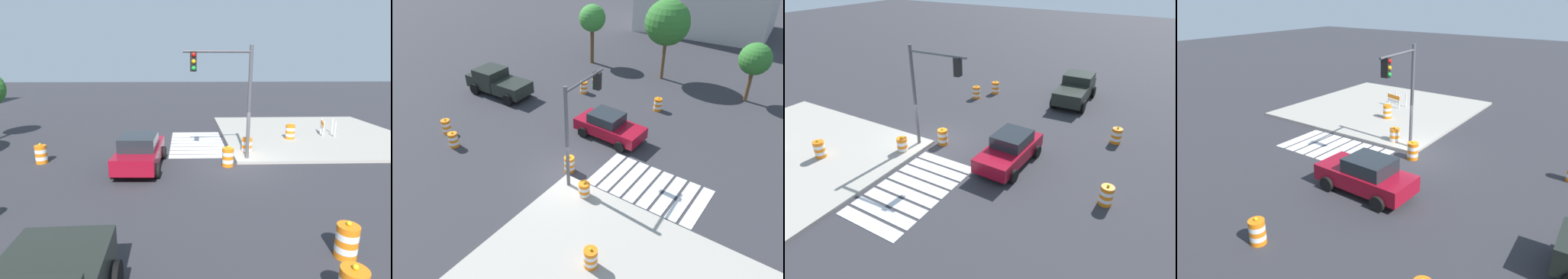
# 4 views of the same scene
# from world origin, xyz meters

# --- Properties ---
(ground_plane) EXTENTS (120.00, 120.00, 0.00)m
(ground_plane) POSITION_xyz_m (0.00, 0.00, 0.00)
(ground_plane) COLOR #2D2D33
(crosswalk_stripes) EXTENTS (5.85, 3.20, 0.02)m
(crosswalk_stripes) POSITION_xyz_m (4.00, 1.80, 0.01)
(crosswalk_stripes) COLOR silver
(crosswalk_stripes) RESTS_ON ground
(sports_car) EXTENTS (4.36, 2.25, 1.63)m
(sports_car) POSITION_xyz_m (-0.31, 4.64, 0.81)
(sports_car) COLOR maroon
(sports_car) RESTS_ON ground
(pickup_truck) EXTENTS (5.22, 2.49, 1.92)m
(pickup_truck) POSITION_xyz_m (-10.63, 5.01, 0.97)
(pickup_truck) COLOR black
(pickup_truck) RESTS_ON ground
(traffic_barrel_near_corner) EXTENTS (0.56, 0.56, 1.02)m
(traffic_barrel_near_corner) POSITION_xyz_m (-7.33, -1.60, 0.45)
(traffic_barrel_near_corner) COLOR orange
(traffic_barrel_near_corner) RESTS_ON ground
(traffic_barrel_crosswalk_end) EXTENTS (0.56, 0.56, 1.02)m
(traffic_barrel_crosswalk_end) POSITION_xyz_m (-8.99, -0.85, 0.45)
(traffic_barrel_crosswalk_end) COLOR orange
(traffic_barrel_crosswalk_end) RESTS_ON ground
(traffic_barrel_median_near) EXTENTS (0.56, 0.56, 1.02)m
(traffic_barrel_median_near) POSITION_xyz_m (1.74, -0.81, 0.45)
(traffic_barrel_median_near) COLOR orange
(traffic_barrel_median_near) RESTS_ON ground
(traffic_barrel_median_far) EXTENTS (0.56, 0.56, 1.02)m
(traffic_barrel_median_far) POSITION_xyz_m (-5.35, 8.95, 0.45)
(traffic_barrel_median_far) COLOR orange
(traffic_barrel_median_far) RESTS_ON ground
(traffic_barrel_far_curb) EXTENTS (0.56, 0.56, 1.02)m
(traffic_barrel_far_curb) POSITION_xyz_m (-0.18, 0.49, 0.45)
(traffic_barrel_far_curb) COLOR orange
(traffic_barrel_far_curb) RESTS_ON ground
(traffic_barrel_lane_center) EXTENTS (0.56, 0.56, 1.02)m
(traffic_barrel_lane_center) POSITION_xyz_m (0.58, 9.64, 0.45)
(traffic_barrel_lane_center) COLOR orange
(traffic_barrel_lane_center) RESTS_ON ground
(traffic_barrel_on_sidewalk) EXTENTS (0.56, 0.56, 1.02)m
(traffic_barrel_on_sidewalk) POSITION_xyz_m (4.41, -4.07, 0.60)
(traffic_barrel_on_sidewalk) COLOR orange
(traffic_barrel_on_sidewalk) RESTS_ON sidewalk_corner
(traffic_light_pole) EXTENTS (0.52, 3.29, 5.50)m
(traffic_light_pole) POSITION_xyz_m (0.53, 0.54, 3.91)
(traffic_light_pole) COLOR #4C4C51
(traffic_light_pole) RESTS_ON sidewalk_corner
(street_tree_streetside_near) EXTENTS (3.51, 3.51, 6.38)m
(street_tree_streetside_near) POSITION_xyz_m (-1.69, 14.96, 4.60)
(street_tree_streetside_near) COLOR brown
(street_tree_streetside_near) RESTS_ON ground
(street_tree_streetside_mid) EXTENTS (2.31, 2.31, 5.17)m
(street_tree_streetside_mid) POSITION_xyz_m (-8.50, 14.59, 3.95)
(street_tree_streetside_mid) COLOR brown
(street_tree_streetside_mid) RESTS_ON ground
(street_tree_streetside_far) EXTENTS (2.24, 2.24, 4.36)m
(street_tree_streetside_far) POSITION_xyz_m (5.22, 14.73, 3.21)
(street_tree_streetside_far) COLOR brown
(street_tree_streetside_far) RESTS_ON ground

